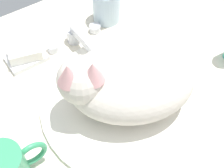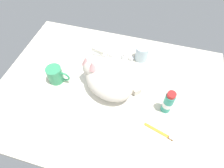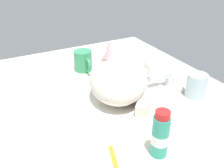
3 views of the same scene
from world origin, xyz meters
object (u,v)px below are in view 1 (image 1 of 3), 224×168
faucet (78,37)px  coffee_mug (7,168)px  soap_bar (25,52)px  cat (124,80)px  rinse_cup (106,6)px

faucet → coffee_mug: bearing=-140.4°
coffee_mug → soap_bar: bearing=59.9°
cat → faucet: bearing=86.8°
faucet → coffee_mug: 35.00cm
soap_bar → coffee_mug: bearing=-120.1°
faucet → cat: bearing=-93.2°
coffee_mug → rinse_cup: 46.13cm
cat → soap_bar: 25.93cm
faucet → cat: size_ratio=0.48×
rinse_cup → soap_bar: bearing=-176.6°
faucet → rinse_cup: bearing=19.8°
faucet → soap_bar: size_ratio=2.01×
cat → rinse_cup: bearing=63.3°
faucet → cat: (-1.11, -20.15, 5.02)cm
rinse_cup → faucet: bearing=-160.2°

